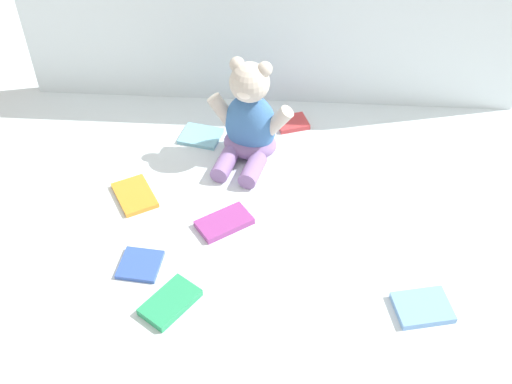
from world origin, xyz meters
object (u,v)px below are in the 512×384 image
Objects in this scene: book_case_1 at (135,195)px; book_case_5 at (140,265)px; book_case_3 at (422,307)px; teddy_bear at (249,122)px; book_case_2 at (224,222)px; book_case_4 at (292,123)px; book_case_6 at (201,136)px; book_case_0 at (170,302)px.

book_case_5 is (0.06, -0.24, -0.00)m from book_case_1.
book_case_3 reaches higher than book_case_5.
teddy_bear reaches higher than book_case_2.
book_case_5 is at bearing 129.36° from book_case_4.
book_case_6 is (-0.27, -0.08, -0.00)m from book_case_4.
book_case_3 is 1.29× the size of book_case_5.
book_case_0 is 0.98× the size of book_case_1.
book_case_4 is (-0.31, 0.67, -0.00)m from book_case_3.
book_case_6 is (-0.15, 0.06, -0.11)m from teddy_bear.
book_case_6 is (-0.57, 0.59, -0.00)m from book_case_3.
book_case_1 is at bearing -131.06° from teddy_bear.
teddy_bear is at bearing 26.15° from book_case_3.
book_case_0 is (-0.14, -0.55, -0.10)m from teddy_bear.
book_case_4 is 0.97× the size of book_case_5.
teddy_bear is 0.68m from book_case_3.
book_case_0 is 1.15× the size of book_case_6.
book_case_2 reaches higher than book_case_6.
book_case_0 is 0.74m from book_case_4.
book_case_2 reaches higher than book_case_1.
book_case_6 is at bearing 176.32° from book_case_5.
book_case_4 is (0.12, 0.14, -0.10)m from teddy_bear.
book_case_2 is at bearing -84.28° from teddy_bear.
book_case_4 reaches higher than book_case_6.
book_case_2 is (0.10, 0.26, -0.00)m from book_case_0.
book_case_0 is at bearing 139.73° from book_case_4.
book_case_5 is at bearing 92.58° from book_case_2.
book_case_3 is (0.72, -0.32, 0.00)m from book_case_1.
book_case_4 is at bearing 154.47° from book_case_5.
book_case_0 is at bearing 83.45° from book_case_1.
book_case_5 is (-0.09, 0.11, -0.00)m from book_case_0.
book_case_0 reaches higher than book_case_4.
book_case_1 is (-0.29, -0.20, -0.10)m from teddy_bear.
book_case_3 is (0.42, -0.52, -0.10)m from teddy_bear.
book_case_3 is 0.82m from book_case_6.
book_case_5 is at bearing -103.34° from teddy_bear.
book_case_6 is at bearing 31.46° from book_case_3.
book_case_4 is 0.28m from book_case_6.
book_case_0 is at bearing -90.01° from teddy_bear.
teddy_bear is 3.14× the size of book_case_5.
book_case_0 reaches higher than book_case_5.
book_case_0 is 0.61m from book_case_6.
book_case_1 is at bearing 110.33° from book_case_4.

